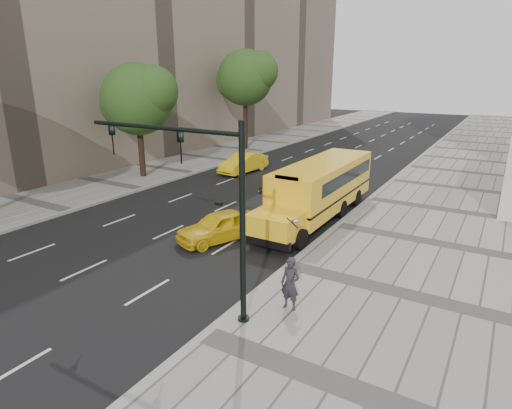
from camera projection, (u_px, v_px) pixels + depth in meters
The scene contains 12 objects.
ground at pixel (240, 209), 24.98m from camera, with size 140.00×140.00×0.00m, color black.
sidewalk_museum at pixel (465, 250), 19.07m from camera, with size 12.00×140.00×0.15m, color gray.
sidewalk_far at pixel (110, 184), 30.35m from camera, with size 6.00×140.00×0.15m, color gray.
curb_museum at pixel (337, 226), 22.01m from camera, with size 0.30×140.00×0.15m, color gray.
curb_far at pixel (141, 189), 28.88m from camera, with size 0.30×140.00×0.15m, color gray.
tree_b at pixel (138, 99), 30.62m from camera, with size 5.76×5.12×8.34m.
tree_c at pixel (246, 77), 42.14m from camera, with size 6.15×5.47×9.88m.
school_bus at pixel (321, 185), 23.26m from camera, with size 2.96×11.56×3.19m.
taxi_near at pixel (219, 226), 20.15m from camera, with size 1.66×4.14×1.41m, color yellow.
taxi_far at pixel (243, 163), 33.91m from camera, with size 1.64×4.72×1.55m, color yellow.
pedestrian at pixel (290, 284), 13.92m from camera, with size 0.66×0.43×1.81m, color #27242B.
traffic_signal at pixel (204, 194), 13.06m from camera, with size 6.18×0.36×6.40m.
Camera 1 is at (13.02, -19.92, 7.65)m, focal length 30.00 mm.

